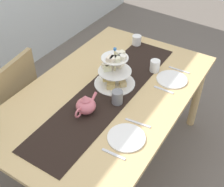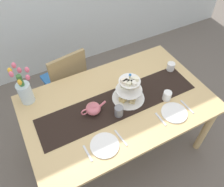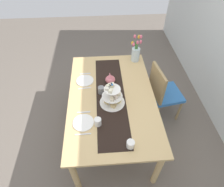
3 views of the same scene
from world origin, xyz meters
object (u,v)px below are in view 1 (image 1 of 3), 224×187
Objects in this scene: dinner_plate_right at (172,79)px; mug_white_text at (155,66)px; dining_table at (107,101)px; teapot at (86,105)px; fork_left at (114,154)px; dinner_plate_left at (126,138)px; knife_right at (179,70)px; cream_jug at (137,40)px; chair_left at (11,101)px; tiered_cake_stand at (114,72)px; fork_right at (164,90)px; mug_grey at (117,97)px; knife_left at (138,123)px.

dinner_plate_right is 2.42× the size of mug_white_text.
dining_table is 0.29m from teapot.
teapot reaches higher than fork_left.
dinner_plate_left reaches higher than dining_table.
dinner_plate_right is 0.15m from knife_right.
fork_left is 1.58× the size of mug_white_text.
cream_jug is 0.42m from mug_white_text.
cream_jug is at bearing 11.00° from dining_table.
chair_left is at bearing 125.66° from knife_right.
teapot is at bearing 58.91° from fork_left.
cream_jug is 0.37× the size of dinner_plate_left.
fork_right is at bearing -70.02° from tiered_cake_stand.
tiered_cake_stand is (0.37, -0.76, 0.34)m from chair_left.
cream_jug is 0.80m from mug_grey.
tiered_cake_stand is 2.03× the size of fork_right.
teapot is 0.35m from dinner_plate_left.
mug_grey is (-0.06, -0.13, 0.14)m from dining_table.
dining_table is 10.05× the size of knife_left.
dining_table is 7.17× the size of teapot.
dinner_plate_right reaches higher than fork_left.
dinner_plate_left reaches higher than knife_right.
cream_jug is 0.50× the size of knife_right.
dining_table is at bearing 64.43° from knife_left.
knife_left is at bearing 0.00° from fork_left.
knife_left is at bearing -151.11° from cream_jug.
dinner_plate_left is at bearing -132.29° from dining_table.
dining_table is 7.43× the size of dinner_plate_right.
teapot is at bearing 145.86° from mug_grey.
teapot is (-0.25, 0.00, 0.15)m from dining_table.
fork_right is (0.49, -1.09, 0.24)m from chair_left.
chair_left reaches higher than cream_jug.
dinner_plate_left is (-0.06, -0.34, -0.05)m from teapot.
dinner_plate_left is at bearing -167.39° from mug_white_text.
dining_table is at bearing 147.16° from knife_right.
knife_left is (-0.27, -0.34, -0.10)m from tiered_cake_stand.
cream_jug is 0.37× the size of dinner_plate_right.
dinner_plate_right reaches higher than dining_table.
tiered_cake_stand is 1.32× the size of dinner_plate_right.
teapot reaches higher than cream_jug.
mug_grey reaches higher than fork_right.
cream_jug is at bearing 12.72° from tiered_cake_stand.
chair_left reaches higher than fork_right.
tiered_cake_stand is at bearing 149.37° from mug_white_text.
tiered_cake_stand is 0.44m from dinner_plate_right.
dinner_plate_left is at bearing 180.00° from fork_right.
knife_left is (0.09, -0.34, -0.06)m from teapot.
mug_white_text is (0.18, 0.16, 0.04)m from fork_right.
teapot is 1.59× the size of fork_right.
chair_left is 0.91m from tiered_cake_stand.
chair_left is 1.13m from knife_left.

